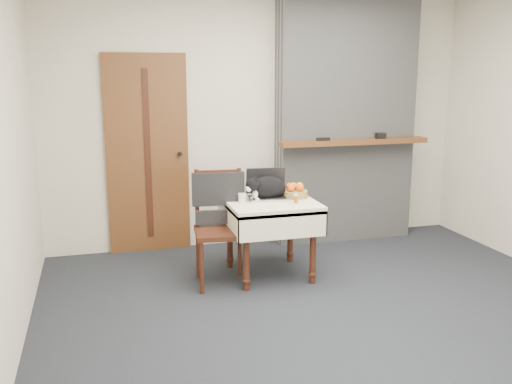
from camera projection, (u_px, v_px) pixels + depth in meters
The scene contains 12 objects.
ground at pixel (333, 312), 4.41m from camera, with size 4.50×4.50×0.00m, color black.
room_shell at pixel (316, 79), 4.47m from camera, with size 4.52×4.01×2.61m.
door at pixel (148, 154), 5.74m from camera, with size 0.82×0.10×2.00m.
chimney at pixel (345, 121), 6.11m from camera, with size 1.62×0.48×2.60m.
side_table at pixel (270, 213), 5.09m from camera, with size 0.78×0.78×0.70m.
laptop at pixel (267, 191), 5.14m from camera, with size 0.39×0.34×0.27m.
cat at pixel (268, 188), 5.08m from camera, with size 0.50×0.30×0.24m.
cream_jar at pixel (242, 198), 4.98m from camera, with size 0.07×0.07×0.08m, color silver.
pill_bottle at pixel (296, 198), 4.95m from camera, with size 0.04×0.04×0.08m.
fruit_basket at pixel (295, 192), 5.17m from camera, with size 0.23×0.23×0.13m.
desk_clutter at pixel (289, 197), 5.17m from camera, with size 0.13×0.02×0.01m, color black.
chair at pixel (220, 211), 4.95m from camera, with size 0.49×0.48×0.99m.
Camera 1 is at (-1.70, -3.80, 1.84)m, focal length 40.00 mm.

